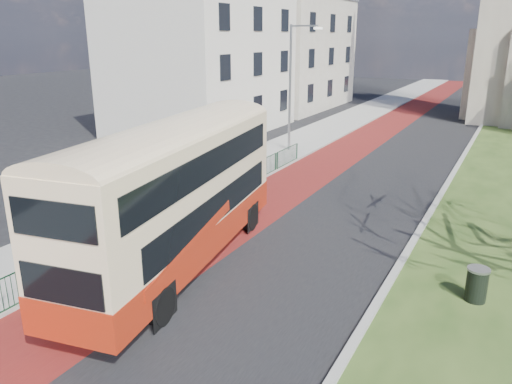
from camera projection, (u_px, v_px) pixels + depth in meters
The scene contains 12 objects.
ground at pixel (186, 273), 16.42m from camera, with size 160.00×160.00×0.00m, color black.
road_carriageway at pixel (385, 155), 32.56m from camera, with size 9.00×120.00×0.01m, color black.
bus_lane at pixel (345, 150), 33.78m from camera, with size 3.40×120.00×0.01m, color #591414.
pavement_west at pixel (294, 144), 35.47m from camera, with size 4.00×120.00×0.12m, color gray.
kerb_west at pixel (320, 147), 34.57m from camera, with size 0.25×120.00×0.13m, color #999993.
kerb_east at pixel (464, 155), 32.16m from camera, with size 0.25×80.00×0.13m, color #999993.
pedestrian_railing at pixel (184, 208), 20.94m from camera, with size 0.07×24.00×1.12m.
street_block_near at pixel (202, 48), 39.25m from camera, with size 10.30×14.30×13.00m.
street_block_far at pixel (287, 52), 52.93m from camera, with size 10.30×16.30×11.50m.
streetlamp at pixel (292, 82), 32.13m from camera, with size 2.13×0.18×8.00m.
bus at pixel (176, 189), 16.19m from camera, with size 4.42×11.57×4.72m.
litter_bin at pixel (477, 284), 14.50m from camera, with size 0.67×0.67×1.03m.
Camera 1 is at (9.03, -12.01, 7.49)m, focal length 35.00 mm.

